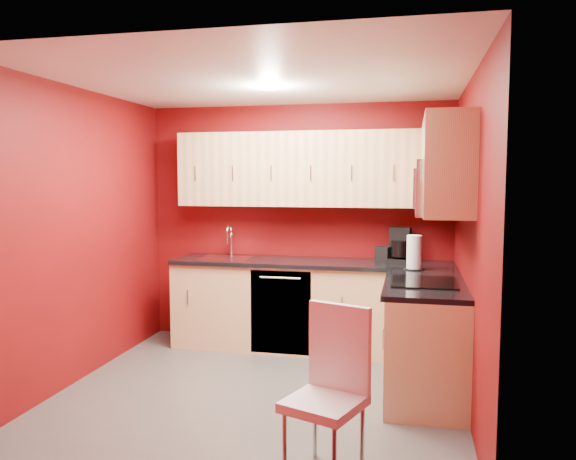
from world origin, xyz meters
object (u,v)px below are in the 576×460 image
at_px(microwave, 441,188).
at_px(dining_chair, 324,394).
at_px(napkin_holder, 384,254).
at_px(coffee_maker, 399,245).
at_px(sink, 226,255).
at_px(paper_towel, 414,252).

height_order(microwave, dining_chair, microwave).
distance_m(microwave, napkin_holder, 1.40).
bearing_deg(napkin_holder, dining_chair, -94.78).
distance_m(microwave, coffee_maker, 1.29).
distance_m(sink, napkin_holder, 1.62).
bearing_deg(dining_chair, napkin_holder, 106.33).
bearing_deg(microwave, napkin_holder, 113.26).
bearing_deg(sink, paper_towel, -10.51).
xyz_separation_m(microwave, paper_towel, (-0.19, 0.65, -0.59)).
xyz_separation_m(napkin_holder, dining_chair, (-0.21, -2.52, -0.49)).
bearing_deg(coffee_maker, dining_chair, -88.47).
height_order(sink, coffee_maker, sink).
bearing_deg(dining_chair, microwave, 84.73).
height_order(sink, paper_towel, sink).
height_order(sink, napkin_holder, sink).
relative_size(microwave, sink, 1.46).
bearing_deg(coffee_maker, microwave, -63.34).
distance_m(sink, dining_chair, 2.82).
relative_size(sink, paper_towel, 1.67).
bearing_deg(dining_chair, paper_towel, 97.30).
bearing_deg(dining_chair, sink, 141.33).
height_order(napkin_holder, dining_chair, napkin_holder).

